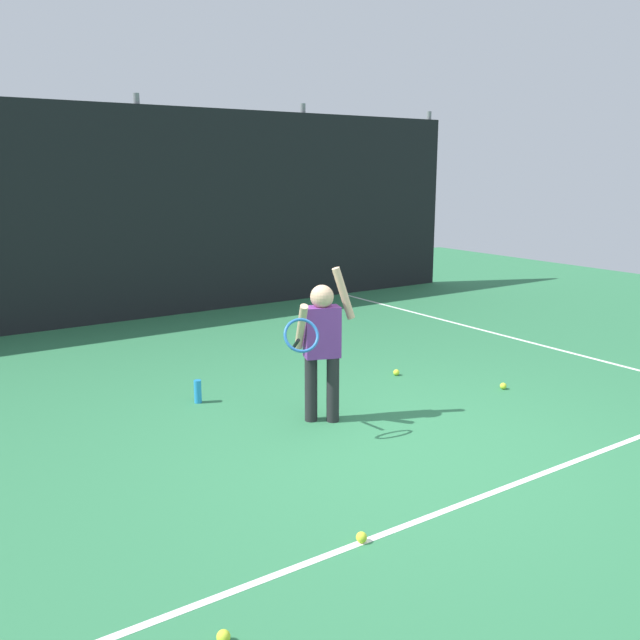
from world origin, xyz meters
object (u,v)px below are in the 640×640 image
object	(u,v)px
tennis_ball_1	(396,372)
tennis_ball_4	(361,537)
tennis_player	(321,341)
tennis_ball_0	(503,386)
water_bottle	(198,391)
tennis_ball_2	(223,637)

from	to	relation	value
tennis_ball_1	tennis_ball_4	world-z (taller)	same
tennis_player	tennis_ball_0	distance (m)	2.14
tennis_player	water_bottle	world-z (taller)	tennis_player
tennis_ball_1	water_bottle	bearing A→B (deg)	169.61
water_bottle	tennis_ball_2	distance (m)	3.38
tennis_ball_1	tennis_ball_2	size ratio (longest dim) A/B	1.00
tennis_ball_4	tennis_ball_1	bearing A→B (deg)	46.23
tennis_player	tennis_ball_4	world-z (taller)	tennis_player
tennis_player	water_bottle	bearing A→B (deg)	142.95
water_bottle	tennis_ball_1	bearing A→B (deg)	-10.39
tennis_ball_0	tennis_player	bearing A→B (deg)	171.88
tennis_ball_4	tennis_ball_0	bearing A→B (deg)	26.77
tennis_ball_1	tennis_ball_2	world-z (taller)	same
tennis_player	tennis_ball_4	xyz separation A→B (m)	(-0.90, -1.75, -0.69)
tennis_ball_2	tennis_ball_4	bearing A→B (deg)	17.33
tennis_ball_0	tennis_ball_1	distance (m)	1.12
tennis_ball_2	tennis_ball_1	bearing A→B (deg)	39.15
tennis_player	water_bottle	size ratio (longest dim) A/B	6.14
tennis_ball_2	tennis_ball_4	world-z (taller)	same
water_bottle	tennis_ball_1	xyz separation A→B (m)	(2.11, -0.39, -0.08)
tennis_ball_1	tennis_ball_4	bearing A→B (deg)	-133.77
tennis_ball_0	tennis_ball_2	size ratio (longest dim) A/B	1.00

